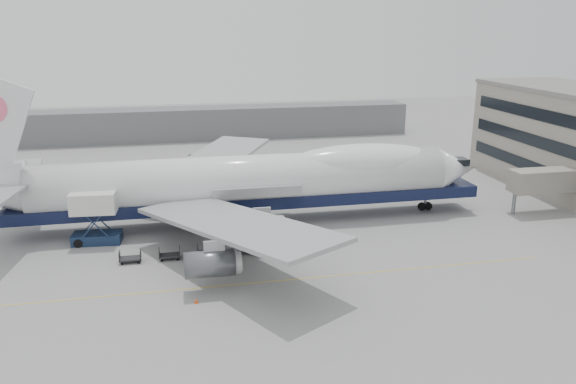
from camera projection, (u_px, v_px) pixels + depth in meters
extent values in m
plane|color=gray|center=(261.00, 258.00, 61.79)|extent=(260.00, 260.00, 0.00)
cube|color=gold|center=(270.00, 282.00, 56.16)|extent=(60.00, 0.15, 0.01)
cube|color=gray|center=(543.00, 180.00, 75.82)|extent=(9.00, 3.00, 3.00)
cylinder|color=slate|center=(514.00, 203.00, 75.90)|extent=(0.50, 0.50, 3.00)
cube|color=slate|center=(166.00, 124.00, 124.52)|extent=(110.00, 8.00, 7.00)
cylinder|color=white|center=(245.00, 180.00, 71.42)|extent=(52.00, 6.40, 6.40)
cube|color=black|center=(253.00, 199.00, 72.35)|extent=(60.00, 5.76, 1.50)
cone|color=white|center=(455.00, 169.00, 77.09)|extent=(6.00, 6.40, 6.40)
ellipsoid|color=white|center=(362.00, 161.00, 73.97)|extent=(20.67, 5.78, 4.56)
cube|color=#9EA0A3|center=(235.00, 223.00, 57.61)|extent=(20.35, 26.74, 2.26)
cube|color=#9EA0A3|center=(213.00, 160.00, 84.41)|extent=(20.35, 26.74, 2.26)
cylinder|color=#595B60|center=(192.00, 168.00, 88.88)|extent=(4.80, 2.60, 2.60)
cylinder|color=#595B60|center=(237.00, 181.00, 81.61)|extent=(4.80, 2.60, 2.60)
cylinder|color=#595B60|center=(258.00, 227.00, 62.84)|extent=(4.80, 2.60, 2.60)
cylinder|color=#595B60|center=(210.00, 264.00, 53.22)|extent=(4.80, 2.60, 2.60)
cylinder|color=slate|center=(425.00, 201.00, 77.58)|extent=(0.36, 0.36, 2.50)
cylinder|color=black|center=(425.00, 206.00, 77.78)|extent=(1.10, 0.45, 1.10)
cylinder|color=slate|center=(225.00, 222.00, 69.29)|extent=(0.36, 0.36, 2.50)
cylinder|color=black|center=(225.00, 228.00, 69.49)|extent=(1.10, 0.45, 1.10)
cylinder|color=slate|center=(221.00, 208.00, 74.92)|extent=(0.36, 0.36, 2.50)
cylinder|color=black|center=(221.00, 213.00, 75.12)|extent=(1.10, 0.45, 1.10)
cube|color=#172745|center=(97.00, 238.00, 66.05)|extent=(5.74, 3.09, 1.22)
cube|color=silver|center=(94.00, 202.00, 64.80)|extent=(5.31, 3.28, 2.44)
cube|color=#172745|center=(94.00, 224.00, 64.28)|extent=(3.95, 0.43, 4.37)
cube|color=#172745|center=(97.00, 217.00, 66.57)|extent=(3.95, 0.43, 4.37)
cube|color=slate|center=(95.00, 198.00, 66.46)|extent=(2.76, 1.54, 0.15)
cylinder|color=black|center=(78.00, 243.00, 64.65)|extent=(1.00, 0.39, 1.00)
cylinder|color=black|center=(81.00, 237.00, 66.73)|extent=(1.00, 0.39, 1.00)
cylinder|color=black|center=(114.00, 241.00, 65.43)|extent=(1.00, 0.39, 1.00)
cylinder|color=black|center=(116.00, 234.00, 67.51)|extent=(1.00, 0.39, 1.00)
cone|color=#EB4D0C|center=(196.00, 300.00, 51.75)|extent=(0.34, 0.34, 0.52)
cube|color=#EB4D0C|center=(196.00, 303.00, 51.82)|extent=(0.36, 0.36, 0.03)
cube|color=#2D2D30|center=(130.00, 258.00, 60.60)|extent=(2.30, 1.35, 0.18)
cube|color=#2D2D30|center=(119.00, 256.00, 60.27)|extent=(0.08, 1.35, 0.90)
cube|color=#2D2D30|center=(141.00, 254.00, 60.70)|extent=(0.08, 1.35, 0.90)
cylinder|color=black|center=(122.00, 264.00, 60.00)|extent=(0.30, 0.12, 0.30)
cylinder|color=black|center=(123.00, 260.00, 61.04)|extent=(0.30, 0.12, 0.30)
cylinder|color=black|center=(138.00, 262.00, 60.34)|extent=(0.30, 0.12, 0.30)
cylinder|color=black|center=(139.00, 258.00, 61.37)|extent=(0.30, 0.12, 0.30)
cube|color=#2D2D30|center=(170.00, 255.00, 61.41)|extent=(2.30, 1.35, 0.18)
cube|color=#2D2D30|center=(159.00, 253.00, 61.09)|extent=(0.08, 1.35, 0.90)
cube|color=#2D2D30|center=(180.00, 251.00, 61.52)|extent=(0.08, 1.35, 0.90)
cylinder|color=black|center=(162.00, 260.00, 60.82)|extent=(0.30, 0.12, 0.30)
cylinder|color=black|center=(162.00, 257.00, 61.85)|extent=(0.30, 0.12, 0.30)
cylinder|color=black|center=(178.00, 259.00, 61.15)|extent=(0.30, 0.12, 0.30)
cylinder|color=black|center=(178.00, 255.00, 62.18)|extent=(0.30, 0.12, 0.30)
cube|color=#2D2D30|center=(208.00, 252.00, 62.23)|extent=(2.30, 1.35, 0.18)
cube|color=#2D2D30|center=(198.00, 250.00, 61.90)|extent=(0.08, 1.35, 0.90)
cube|color=#2D2D30|center=(218.00, 248.00, 62.33)|extent=(0.08, 1.35, 0.90)
cylinder|color=black|center=(201.00, 257.00, 61.63)|extent=(0.30, 0.12, 0.30)
cylinder|color=black|center=(200.00, 254.00, 62.66)|extent=(0.30, 0.12, 0.30)
cylinder|color=black|center=(216.00, 256.00, 61.96)|extent=(0.30, 0.12, 0.30)
cylinder|color=black|center=(215.00, 252.00, 63.00)|extent=(0.30, 0.12, 0.30)
cube|color=#2D2D30|center=(245.00, 249.00, 63.04)|extent=(2.30, 1.35, 0.18)
cube|color=#2D2D30|center=(235.00, 247.00, 62.71)|extent=(0.08, 1.35, 0.90)
cube|color=#2D2D30|center=(255.00, 245.00, 63.14)|extent=(0.08, 1.35, 0.90)
cylinder|color=black|center=(238.00, 254.00, 62.45)|extent=(0.30, 0.12, 0.30)
cylinder|color=black|center=(237.00, 251.00, 63.48)|extent=(0.30, 0.12, 0.30)
cylinder|color=black|center=(253.00, 253.00, 62.78)|extent=(0.30, 0.12, 0.30)
cylinder|color=black|center=(252.00, 249.00, 63.81)|extent=(0.30, 0.12, 0.30)
cube|color=#2D2D30|center=(282.00, 247.00, 63.86)|extent=(2.30, 1.35, 0.18)
cube|color=#2D2D30|center=(272.00, 244.00, 63.53)|extent=(0.08, 1.35, 0.90)
cube|color=#2D2D30|center=(291.00, 243.00, 63.96)|extent=(0.08, 1.35, 0.90)
cylinder|color=black|center=(275.00, 251.00, 63.26)|extent=(0.30, 0.12, 0.30)
cylinder|color=black|center=(273.00, 248.00, 64.29)|extent=(0.30, 0.12, 0.30)
cylinder|color=black|center=(290.00, 250.00, 63.59)|extent=(0.30, 0.12, 0.30)
cylinder|color=black|center=(288.00, 247.00, 64.62)|extent=(0.30, 0.12, 0.30)
cube|color=#2D2D30|center=(317.00, 244.00, 64.67)|extent=(2.30, 1.35, 0.18)
cube|color=#2D2D30|center=(308.00, 241.00, 64.34)|extent=(0.08, 1.35, 0.90)
cube|color=#2D2D30|center=(326.00, 240.00, 64.77)|extent=(0.08, 1.35, 0.90)
cylinder|color=black|center=(311.00, 249.00, 64.07)|extent=(0.30, 0.12, 0.30)
cylinder|color=black|center=(309.00, 245.00, 65.11)|extent=(0.30, 0.12, 0.30)
cylinder|color=black|center=(325.00, 247.00, 64.41)|extent=(0.30, 0.12, 0.30)
cylinder|color=black|center=(323.00, 244.00, 65.44)|extent=(0.30, 0.12, 0.30)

